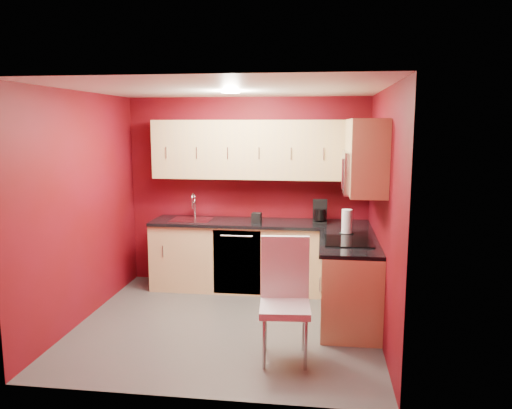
% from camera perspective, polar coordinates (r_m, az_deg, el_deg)
% --- Properties ---
extents(floor, '(3.20, 3.20, 0.00)m').
position_cam_1_polar(floor, '(5.58, -3.27, -13.47)').
color(floor, '#43413E').
rests_on(floor, ground).
extents(ceiling, '(3.20, 3.20, 0.00)m').
position_cam_1_polar(ceiling, '(5.16, -3.53, 13.07)').
color(ceiling, white).
rests_on(ceiling, wall_back).
extents(wall_back, '(3.20, 0.00, 3.20)m').
position_cam_1_polar(wall_back, '(6.69, -0.96, 1.46)').
color(wall_back, maroon).
rests_on(wall_back, floor).
extents(wall_front, '(3.20, 0.00, 3.20)m').
position_cam_1_polar(wall_front, '(3.80, -7.69, -4.56)').
color(wall_front, maroon).
rests_on(wall_front, floor).
extents(wall_left, '(0.00, 3.00, 3.00)m').
position_cam_1_polar(wall_left, '(5.75, -19.25, -0.32)').
color(wall_left, maroon).
rests_on(wall_left, floor).
extents(wall_right, '(0.00, 3.00, 3.00)m').
position_cam_1_polar(wall_right, '(5.17, 14.29, -1.10)').
color(wall_right, maroon).
rests_on(wall_right, floor).
extents(base_cabinets_back, '(2.80, 0.60, 0.87)m').
position_cam_1_polar(base_cabinets_back, '(6.53, 0.41, -6.02)').
color(base_cabinets_back, '#D3B978').
rests_on(base_cabinets_back, floor).
extents(base_cabinets_right, '(0.60, 1.30, 0.87)m').
position_cam_1_polar(base_cabinets_right, '(5.59, 10.57, -8.84)').
color(base_cabinets_right, '#D3B978').
rests_on(base_cabinets_right, floor).
extents(countertop_back, '(2.80, 0.63, 0.04)m').
position_cam_1_polar(countertop_back, '(6.42, 0.40, -2.13)').
color(countertop_back, black).
rests_on(countertop_back, base_cabinets_back).
extents(countertop_right, '(0.63, 1.27, 0.04)m').
position_cam_1_polar(countertop_right, '(5.45, 10.56, -4.33)').
color(countertop_right, black).
rests_on(countertop_right, base_cabinets_right).
extents(upper_cabinets_back, '(2.80, 0.35, 0.75)m').
position_cam_1_polar(upper_cabinets_back, '(6.44, 0.56, 6.30)').
color(upper_cabinets_back, tan).
rests_on(upper_cabinets_back, wall_back).
extents(upper_cabinets_right, '(0.35, 1.55, 0.75)m').
position_cam_1_polar(upper_cabinets_right, '(5.52, 12.21, 6.27)').
color(upper_cabinets_right, tan).
rests_on(upper_cabinets_right, wall_right).
extents(microwave, '(0.42, 0.76, 0.42)m').
position_cam_1_polar(microwave, '(5.30, 12.00, 3.69)').
color(microwave, silver).
rests_on(microwave, upper_cabinets_right).
extents(cooktop, '(0.50, 0.55, 0.01)m').
position_cam_1_polar(cooktop, '(5.41, 10.53, -4.16)').
color(cooktop, black).
rests_on(cooktop, countertop_right).
extents(sink, '(0.52, 0.42, 0.35)m').
position_cam_1_polar(sink, '(6.59, -7.37, -1.42)').
color(sink, silver).
rests_on(sink, countertop_back).
extents(dishwasher_front, '(0.60, 0.02, 0.82)m').
position_cam_1_polar(dishwasher_front, '(6.29, -2.19, -6.63)').
color(dishwasher_front, black).
rests_on(dishwasher_front, base_cabinets_back).
extents(downlight, '(0.20, 0.20, 0.01)m').
position_cam_1_polar(downlight, '(5.46, -2.91, 12.71)').
color(downlight, white).
rests_on(downlight, ceiling).
extents(coffee_maker, '(0.18, 0.24, 0.30)m').
position_cam_1_polar(coffee_maker, '(6.31, 7.31, -0.85)').
color(coffee_maker, black).
rests_on(coffee_maker, countertop_back).
extents(napkin_holder, '(0.12, 0.12, 0.12)m').
position_cam_1_polar(napkin_holder, '(6.33, 0.06, -1.53)').
color(napkin_holder, black).
rests_on(napkin_holder, countertop_back).
extents(paper_towel, '(0.19, 0.19, 0.28)m').
position_cam_1_polar(paper_towel, '(5.77, 10.35, -1.94)').
color(paper_towel, silver).
rests_on(paper_towel, countertop_right).
extents(dining_chair, '(0.49, 0.51, 1.12)m').
position_cam_1_polar(dining_chair, '(4.61, 3.32, -10.99)').
color(dining_chair, silver).
rests_on(dining_chair, floor).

